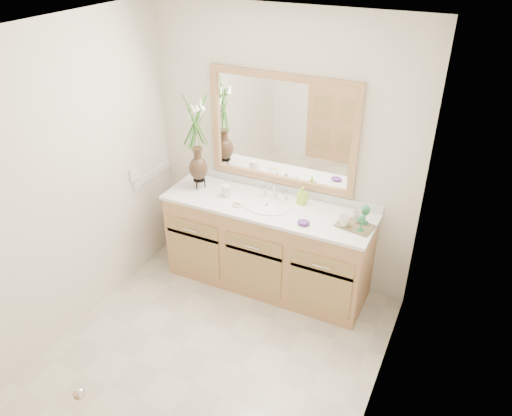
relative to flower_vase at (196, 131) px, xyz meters
The scene contains 22 objects.
floor 1.85m from the flower_vase, 56.36° to the right, with size 2.60×2.60×0.00m, color beige.
ceiling 1.61m from the flower_vase, 56.36° to the right, with size 2.40×2.60×0.02m, color white.
wall_back 0.76m from the flower_vase, 20.98° to the left, with size 2.40×0.02×2.40m, color white.
wall_front 2.44m from the flower_vase, 73.56° to the right, with size 2.40×0.02×2.40m, color white.
wall_left 1.17m from the flower_vase, 116.25° to the right, with size 0.02×2.60×2.40m, color white.
wall_right 2.16m from the flower_vase, 28.73° to the right, with size 0.02×2.60×2.40m, color white.
vanity 1.19m from the flower_vase, ahead, with size 1.80×0.55×0.80m.
counter 0.89m from the flower_vase, ahead, with size 1.84×0.57×0.03m, color white.
sink 0.91m from the flower_vase, ahead, with size 0.38×0.34×0.23m.
mirror 0.73m from the flower_vase, 19.37° to the left, with size 1.32×0.04×0.97m.
switch_plate 0.69m from the flower_vase, 151.41° to the right, with size 0.02×0.12×0.12m, color white.
door 2.38m from the flower_vase, 80.48° to the right, with size 0.80×0.03×2.00m, color tan.
flower_vase is the anchor object (origin of this frame).
tumbler 0.57m from the flower_vase, ahead, with size 0.08×0.08×0.10m, color silver.
soap_dish 0.72m from the flower_vase, 16.02° to the right, with size 0.10×0.10×0.03m.
soap_bottle 1.06m from the flower_vase, ahead, with size 0.06×0.06×0.14m, color #A4E335.
purple_dish 1.21m from the flower_vase, ahead, with size 0.10×0.08×0.04m, color #512674.
tray 1.55m from the flower_vase, ahead, with size 0.28×0.19×0.01m, color brown.
mug_left 1.46m from the flower_vase, ahead, with size 0.09×0.08×0.09m, color silver.
mug_right 1.53m from the flower_vase, ahead, with size 0.09×0.09×0.09m, color silver.
goblet_front 1.57m from the flower_vase, ahead, with size 0.06×0.06×0.14m.
goblet_back 1.57m from the flower_vase, ahead, with size 0.07×0.07×0.16m.
Camera 1 is at (1.51, -2.34, 2.94)m, focal length 35.00 mm.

